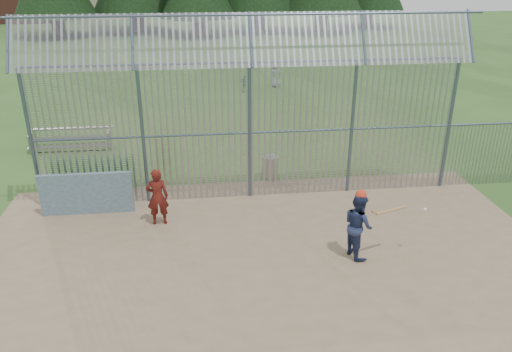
{
  "coord_description": "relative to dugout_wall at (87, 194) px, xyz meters",
  "views": [
    {
      "loc": [
        -1.43,
        -9.98,
        6.51
      ],
      "look_at": [
        0.0,
        2.0,
        1.3
      ],
      "focal_mm": 35.0,
      "sensor_mm": 36.0,
      "label": 1
    }
  ],
  "objects": [
    {
      "name": "bg_kid_standing",
      "position": [
        7.55,
        14.54,
        0.05
      ],
      "size": [
        0.75,
        0.6,
        1.35
      ],
      "primitive_type": "imported",
      "rotation": [
        0.0,
        0.0,
        3.44
      ],
      "color": "gray",
      "rests_on": "ground"
    },
    {
      "name": "bleacher",
      "position": [
        -1.6,
        5.5,
        -0.21
      ],
      "size": [
        3.0,
        0.95,
        0.72
      ],
      "color": "slate",
      "rests_on": "ground"
    },
    {
      "name": "ground",
      "position": [
        4.6,
        -2.9,
        -0.62
      ],
      "size": [
        120.0,
        120.0,
        0.0
      ],
      "primitive_type": "plane",
      "color": "#2D511E",
      "rests_on": "ground"
    },
    {
      "name": "dirt_infield",
      "position": [
        4.6,
        -3.4,
        -0.61
      ],
      "size": [
        14.0,
        10.0,
        0.02
      ],
      "primitive_type": "cube",
      "color": "#756047",
      "rests_on": "ground"
    },
    {
      "name": "batter",
      "position": [
        6.77,
        -2.97,
        0.2
      ],
      "size": [
        0.77,
        0.9,
        1.6
      ],
      "primitive_type": "imported",
      "rotation": [
        0.0,
        0.0,
        1.81
      ],
      "color": "navy",
      "rests_on": "dirt_infield"
    },
    {
      "name": "trash_can",
      "position": [
        5.39,
        1.88,
        -0.24
      ],
      "size": [
        0.56,
        0.56,
        0.82
      ],
      "color": "#919599",
      "rests_on": "ground"
    },
    {
      "name": "dugout_wall",
      "position": [
        0.0,
        0.0,
        0.0
      ],
      "size": [
        2.5,
        0.12,
        1.2
      ],
      "primitive_type": "cube",
      "color": "#38566B",
      "rests_on": "dirt_infield"
    },
    {
      "name": "bg_kid_seated",
      "position": [
        5.73,
        13.54,
        -0.15
      ],
      "size": [
        0.58,
        0.29,
        0.94
      ],
      "primitive_type": "imported",
      "rotation": [
        0.0,
        0.0,
        3.03
      ],
      "color": "slate",
      "rests_on": "ground"
    },
    {
      "name": "onlooker",
      "position": [
        1.99,
        -0.82,
        0.19
      ],
      "size": [
        0.59,
        0.4,
        1.57
      ],
      "primitive_type": "imported",
      "rotation": [
        0.0,
        0.0,
        3.19
      ],
      "color": "maroon",
      "rests_on": "dirt_infield"
    },
    {
      "name": "backstop_fence",
      "position": [
        6.41,
        0.53,
        1.74
      ],
      "size": [
        20.09,
        0.81,
        5.3
      ],
      "color": "#47566B",
      "rests_on": "ground"
    },
    {
      "name": "batting_gear",
      "position": [
        6.95,
        -3.0,
        0.89
      ],
      "size": [
        1.71,
        0.45,
        0.58
      ],
      "color": "red",
      "rests_on": "ground"
    }
  ]
}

